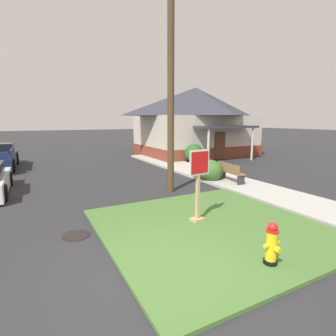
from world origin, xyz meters
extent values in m
plane|color=#2B2B2D|center=(0.00, 0.00, 0.00)|extent=(160.00, 160.00, 0.00)
cube|color=#477033|center=(2.17, 1.35, 0.04)|extent=(5.70, 5.73, 0.08)
cube|color=#B2AFA8|center=(6.22, 6.19, 0.06)|extent=(2.20, 19.39, 0.12)
cylinder|color=black|center=(2.06, -0.79, 0.12)|extent=(0.28, 0.27, 0.08)
cylinder|color=yellow|center=(2.06, -0.79, 0.46)|extent=(0.22, 0.22, 0.60)
cylinder|color=red|center=(2.06, -0.79, 0.78)|extent=(0.25, 0.25, 0.03)
sphere|color=red|center=(2.06, -0.79, 0.85)|extent=(0.19, 0.19, 0.19)
cube|color=red|center=(2.06, -0.79, 0.92)|extent=(0.04, 0.04, 0.04)
cylinder|color=yellow|center=(1.91, -0.79, 0.49)|extent=(0.08, 0.09, 0.09)
cylinder|color=yellow|center=(2.21, -0.79, 0.49)|extent=(0.08, 0.09, 0.09)
cylinder|color=yellow|center=(2.06, -0.95, 0.44)|extent=(0.12, 0.09, 0.12)
cube|color=tan|center=(2.04, 1.80, 1.07)|extent=(0.10, 0.10, 1.99)
cube|color=tan|center=(2.04, 1.80, 0.12)|extent=(0.39, 0.33, 0.08)
cube|color=white|center=(2.05, 1.75, 1.77)|extent=(0.70, 0.11, 0.71)
cube|color=red|center=(2.05, 1.73, 1.77)|extent=(0.60, 0.09, 0.60)
cylinder|color=black|center=(-1.16, 2.56, 0.01)|extent=(0.70, 0.70, 0.02)
cylinder|color=black|center=(-2.98, 9.41, 0.31)|extent=(0.23, 0.62, 0.62)
cylinder|color=black|center=(-3.02, 6.82, 0.31)|extent=(0.23, 0.62, 0.62)
sphere|color=white|center=(-3.27, 10.16, 0.47)|extent=(0.14, 0.14, 0.14)
cube|color=#19234C|center=(-2.99, 13.59, 1.06)|extent=(0.16, 2.29, 0.44)
cylinder|color=black|center=(-2.94, 16.18, 0.38)|extent=(0.28, 0.77, 0.76)
cylinder|color=black|center=(-3.02, 12.91, 0.38)|extent=(0.28, 0.77, 0.76)
cube|color=brown|center=(6.11, 5.04, 0.56)|extent=(0.56, 1.63, 0.06)
cube|color=brown|center=(5.93, 5.06, 0.78)|extent=(0.21, 1.60, 0.38)
cube|color=#2D2D33|center=(6.04, 4.32, 0.33)|extent=(0.36, 0.10, 0.41)
cube|color=#2D2D33|center=(6.18, 5.76, 0.33)|extent=(0.36, 0.10, 0.41)
cylinder|color=#4C3823|center=(2.98, 5.15, 4.77)|extent=(0.27, 0.27, 9.54)
cube|color=brown|center=(10.41, 14.61, 0.45)|extent=(8.77, 6.68, 0.90)
cube|color=beige|center=(10.41, 14.61, 2.08)|extent=(8.59, 6.55, 2.36)
pyramid|color=#33333D|center=(10.41, 14.61, 4.41)|extent=(9.21, 7.02, 2.30)
cube|color=#33333D|center=(10.41, 10.57, 2.44)|extent=(4.82, 1.40, 0.16)
cylinder|color=beige|center=(8.44, 10.02, 1.22)|extent=(0.16, 0.16, 2.44)
cylinder|color=beige|center=(12.38, 10.02, 1.22)|extent=(0.16, 0.16, 2.44)
cube|color=brown|center=(10.41, 11.25, 1.05)|extent=(0.90, 0.06, 2.00)
ellipsoid|color=#2B5927|center=(7.96, 11.02, 0.65)|extent=(1.31, 1.31, 1.29)
ellipsoid|color=#3C692B|center=(5.51, 5.88, 0.53)|extent=(1.24, 1.24, 1.05)
camera|label=1|loc=(-2.00, -4.11, 2.91)|focal=28.06mm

